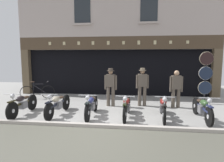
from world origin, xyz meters
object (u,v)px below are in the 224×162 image
motorcycle_left (58,104)px  leaning_bicycle (37,92)px  advert_board_near (88,66)px  shopkeeper_center (142,85)px  motorcycle_far_left (23,104)px  salesman_left (111,85)px  motorcycle_right (202,108)px  motorcycle_center_right (163,107)px  tyre_sign_pole (206,74)px  motorcycle_center (127,106)px  salesman_right (176,87)px  motorcycle_center_left (92,105)px

motorcycle_left → leaning_bicycle: size_ratio=1.21×
advert_board_near → shopkeeper_center: bearing=-39.1°
motorcycle_far_left → motorcycle_left: motorcycle_far_left is taller
advert_board_near → salesman_left: bearing=-58.2°
motorcycle_left → motorcycle_right: bearing=-177.2°
motorcycle_center_right → tyre_sign_pole: tyre_sign_pole is taller
motorcycle_center → motorcycle_center_right: 1.26m
motorcycle_far_left → salesman_right: 6.20m
salesman_right → tyre_sign_pole: tyre_sign_pole is taller
salesman_left → advert_board_near: size_ratio=1.84×
motorcycle_left → leaning_bicycle: leaning_bicycle is taller
motorcycle_right → advert_board_near: size_ratio=2.20×
shopkeeper_center → leaning_bicycle: shopkeeper_center is taller
motorcycle_left → advert_board_near: (0.12, 4.23, 1.22)m
motorcycle_left → advert_board_near: advert_board_near is taller
motorcycle_center_left → shopkeeper_center: size_ratio=1.16×
motorcycle_center_right → salesman_right: (0.77, 1.60, 0.47)m
motorcycle_far_left → advert_board_near: bearing=-109.1°
motorcycle_far_left → motorcycle_center: bearing=-179.3°
motorcycle_far_left → motorcycle_right: (6.47, 0.16, -0.00)m
tyre_sign_pole → advert_board_near: tyre_sign_pole is taller
motorcycle_center_right → shopkeeper_center: size_ratio=1.16×
motorcycle_center_left → leaning_bicycle: bearing=-38.0°
motorcycle_right → tyre_sign_pole: size_ratio=0.83×
salesman_left → motorcycle_center_left: bearing=80.3°
motorcycle_left → shopkeeper_center: 3.66m
motorcycle_far_left → motorcycle_center_left: bearing=-178.7°
tyre_sign_pole → motorcycle_far_left: bearing=-160.2°
salesman_right → leaning_bicycle: size_ratio=0.94×
motorcycle_far_left → salesman_left: bearing=-152.4°
motorcycle_center_left → salesman_left: salesman_left is taller
advert_board_near → motorcycle_center_left: bearing=-74.7°
motorcycle_center_left → motorcycle_center_right: same height
motorcycle_left → motorcycle_right: motorcycle_right is taller
motorcycle_left → salesman_right: (4.59, 1.63, 0.47)m
motorcycle_far_left → motorcycle_right: 6.47m
shopkeeper_center → leaning_bicycle: (-5.41, 0.88, -0.56)m
motorcycle_left → tyre_sign_pole: size_ratio=0.85×
motorcycle_center_left → tyre_sign_pole: size_ratio=0.81×
leaning_bicycle → motorcycle_center_left: bearing=36.2°
salesman_left → leaning_bicycle: (-4.03, 1.09, -0.55)m
shopkeeper_center → motorcycle_center_left: bearing=36.3°
salesman_left → leaning_bicycle: size_ratio=0.99×
shopkeeper_center → salesman_left: bearing=1.2°
motorcycle_center_left → motorcycle_center_right: 2.54m
motorcycle_center_right → motorcycle_right: size_ratio=0.98×
motorcycle_left → salesman_right: bearing=-157.9°
motorcycle_center → shopkeeper_center: shopkeeper_center is taller
motorcycle_center_left → tyre_sign_pole: (4.79, 2.57, 0.98)m
motorcycle_left → motorcycle_center: 2.57m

